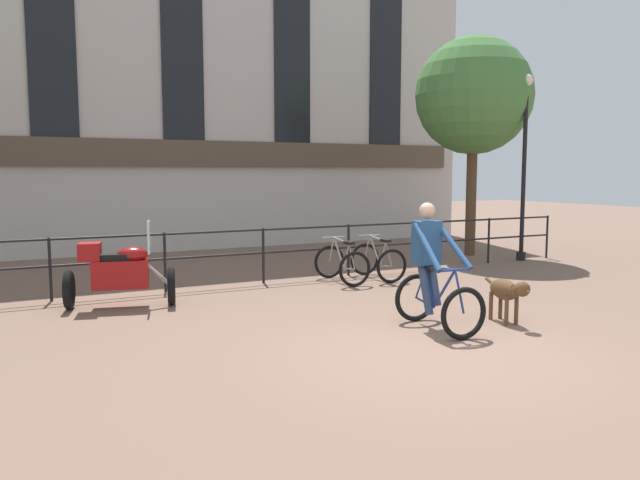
{
  "coord_description": "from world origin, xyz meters",
  "views": [
    {
      "loc": [
        -4.44,
        -5.78,
        2.11
      ],
      "look_at": [
        0.01,
        2.86,
        1.05
      ],
      "focal_mm": 35.0,
      "sensor_mm": 36.0,
      "label": 1
    }
  ],
  "objects_px": {
    "dog": "(507,291)",
    "parked_bicycle_near_lamp": "(342,264)",
    "street_lamp": "(524,157)",
    "parked_bicycle_mid_left": "(378,261)",
    "cyclist_with_bike": "(433,272)",
    "parked_motorcycle": "(120,272)"
  },
  "relations": [
    {
      "from": "street_lamp",
      "to": "parked_bicycle_mid_left",
      "type": "bearing_deg",
      "value": -171.61
    },
    {
      "from": "dog",
      "to": "street_lamp",
      "type": "height_order",
      "value": "street_lamp"
    },
    {
      "from": "cyclist_with_bike",
      "to": "dog",
      "type": "height_order",
      "value": "cyclist_with_bike"
    },
    {
      "from": "cyclist_with_bike",
      "to": "dog",
      "type": "xyz_separation_m",
      "value": [
        1.08,
        -0.28,
        -0.3
      ]
    },
    {
      "from": "cyclist_with_bike",
      "to": "parked_motorcycle",
      "type": "bearing_deg",
      "value": 140.67
    },
    {
      "from": "dog",
      "to": "parked_bicycle_near_lamp",
      "type": "distance_m",
      "value": 3.94
    },
    {
      "from": "parked_motorcycle",
      "to": "parked_bicycle_mid_left",
      "type": "height_order",
      "value": "parked_motorcycle"
    },
    {
      "from": "dog",
      "to": "street_lamp",
      "type": "xyz_separation_m",
      "value": [
        4.85,
        4.57,
        2.0
      ]
    },
    {
      "from": "cyclist_with_bike",
      "to": "parked_motorcycle",
      "type": "xyz_separation_m",
      "value": [
        -3.55,
        3.27,
        -0.2
      ]
    },
    {
      "from": "parked_bicycle_mid_left",
      "to": "street_lamp",
      "type": "relative_size",
      "value": 0.26
    },
    {
      "from": "parked_bicycle_mid_left",
      "to": "parked_bicycle_near_lamp",
      "type": "bearing_deg",
      "value": 2.24
    },
    {
      "from": "cyclist_with_bike",
      "to": "parked_bicycle_near_lamp",
      "type": "distance_m",
      "value": 3.7
    },
    {
      "from": "parked_motorcycle",
      "to": "cyclist_with_bike",
      "type": "bearing_deg",
      "value": -118.52
    },
    {
      "from": "parked_bicycle_near_lamp",
      "to": "cyclist_with_bike",
      "type": "bearing_deg",
      "value": 81.99
    },
    {
      "from": "parked_bicycle_near_lamp",
      "to": "parked_bicycle_mid_left",
      "type": "bearing_deg",
      "value": -178.35
    },
    {
      "from": "cyclist_with_bike",
      "to": "parked_bicycle_near_lamp",
      "type": "xyz_separation_m",
      "value": [
        0.62,
        3.63,
        -0.41
      ]
    },
    {
      "from": "dog",
      "to": "parked_bicycle_mid_left",
      "type": "bearing_deg",
      "value": 93.89
    },
    {
      "from": "cyclist_with_bike",
      "to": "street_lamp",
      "type": "height_order",
      "value": "street_lamp"
    },
    {
      "from": "cyclist_with_bike",
      "to": "parked_bicycle_near_lamp",
      "type": "relative_size",
      "value": 1.51
    },
    {
      "from": "parked_bicycle_mid_left",
      "to": "street_lamp",
      "type": "bearing_deg",
      "value": -169.37
    },
    {
      "from": "parked_motorcycle",
      "to": "street_lamp",
      "type": "height_order",
      "value": "street_lamp"
    },
    {
      "from": "parked_motorcycle",
      "to": "street_lamp",
      "type": "distance_m",
      "value": 9.73
    }
  ]
}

